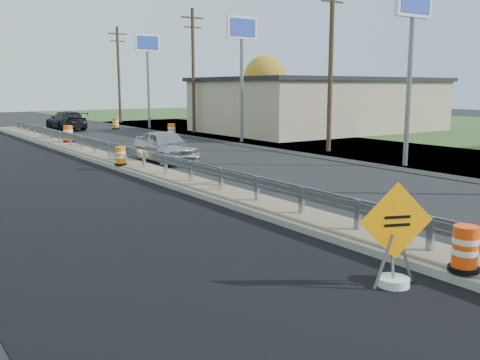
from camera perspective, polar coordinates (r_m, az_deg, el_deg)
ground at (r=15.91m, az=1.82°, el=-2.94°), size 140.00×140.00×0.00m
milled_overlay at (r=23.27m, az=-22.17°, el=0.43°), size 7.20×120.00×0.01m
median at (r=22.73m, az=-10.19°, el=1.07°), size 1.60×55.00×0.23m
guardrail at (r=23.55m, az=-11.25°, el=2.85°), size 0.10×46.15×0.72m
retail_building_near at (r=44.37m, az=8.50°, el=8.00°), size 18.50×12.50×4.27m
pylon_sign_south at (r=25.23m, az=17.94°, el=16.12°), size 2.20×0.30×7.90m
pylon_sign_mid at (r=34.77m, az=0.19°, el=14.74°), size 2.20×0.30×7.90m
pylon_sign_north at (r=46.93m, az=-9.85°, el=13.34°), size 2.20×0.30×7.90m
utility_pole_smid at (r=29.87m, az=9.66°, el=12.44°), size 1.90×0.26×9.40m
utility_pole_nmid at (r=41.98m, az=-5.02°, el=11.76°), size 1.90×0.26×9.40m
utility_pole_north at (r=55.52m, az=-12.81°, el=11.09°), size 1.90×0.26×9.40m
tree_far_yellow at (r=58.32m, az=2.70°, el=10.86°), size 4.62×4.62×6.86m
caution_sign at (r=10.01m, az=16.14°, el=-8.25°), size 1.28×0.57×1.90m
barrel_median_near at (r=10.58m, az=22.87°, el=-6.83°), size 0.57×0.57×0.83m
barrel_median_mid at (r=23.52m, az=-12.64°, el=2.50°), size 0.53×0.53×0.78m
barrel_median_far at (r=34.18m, az=-17.84°, el=4.67°), size 0.68×0.68×1.00m
barrel_shoulder_mid at (r=38.70m, az=-7.31°, el=5.25°), size 0.65×0.65×0.96m
barrel_shoulder_far at (r=46.83m, az=-13.13°, el=5.87°), size 0.66×0.66×0.97m
car_silver at (r=25.79m, az=-7.98°, el=3.61°), size 1.93×4.49×1.51m
car_dark_far at (r=47.24m, az=-18.03°, el=6.06°), size 2.34×5.42×1.55m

